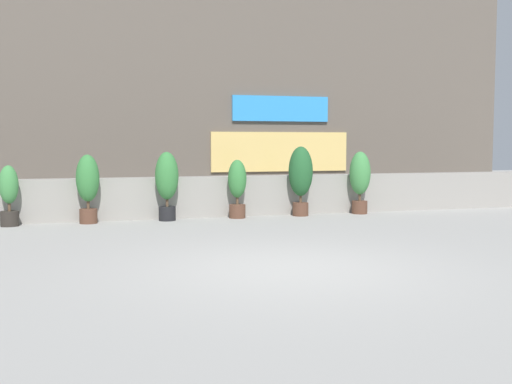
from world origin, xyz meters
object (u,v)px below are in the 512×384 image
(potted_plant_1, at_px, (88,184))
(potted_plant_2, at_px, (167,181))
(potted_plant_0, at_px, (9,194))
(potted_plant_3, at_px, (237,186))
(potted_plant_4, at_px, (301,175))
(potted_plant_5, at_px, (360,178))

(potted_plant_1, relative_size, potted_plant_2, 0.97)
(potted_plant_0, distance_m, potted_plant_3, 4.68)
(potted_plant_4, xyz_separation_m, potted_plant_5, (1.47, -0.00, -0.08))
(potted_plant_2, bearing_deg, potted_plant_0, 180.00)
(potted_plant_3, distance_m, potted_plant_4, 1.50)
(potted_plant_2, height_order, potted_plant_5, potted_plant_2)
(potted_plant_1, bearing_deg, potted_plant_3, 0.00)
(potted_plant_3, xyz_separation_m, potted_plant_5, (2.96, -0.00, 0.13))
(potted_plant_0, bearing_deg, potted_plant_5, -0.00)
(potted_plant_3, relative_size, potted_plant_5, 0.89)
(potted_plant_0, distance_m, potted_plant_1, 1.52)
(potted_plant_3, bearing_deg, potted_plant_2, 180.00)
(potted_plant_4, height_order, potted_plant_5, potted_plant_4)
(potted_plant_1, bearing_deg, potted_plant_4, 0.00)
(potted_plant_0, bearing_deg, potted_plant_3, 0.00)
(potted_plant_5, bearing_deg, potted_plant_3, 180.00)
(potted_plant_2, xyz_separation_m, potted_plant_5, (4.50, -0.00, -0.01))
(potted_plant_0, height_order, potted_plant_2, potted_plant_2)
(potted_plant_2, height_order, potted_plant_3, potted_plant_2)
(potted_plant_5, bearing_deg, potted_plant_2, 180.00)
(potted_plant_0, height_order, potted_plant_3, potted_plant_3)
(potted_plant_2, relative_size, potted_plant_3, 1.14)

